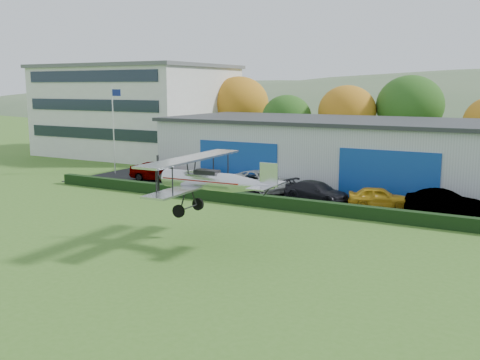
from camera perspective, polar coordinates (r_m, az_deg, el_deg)
The scene contains 15 objects.
ground at distance 22.55m, azimuth -12.65°, elevation -11.10°, with size 300.00×300.00×0.00m, color #3F6B22.
apron at distance 39.05m, azimuth 11.90°, elevation -2.14°, with size 48.00×9.00×0.05m, color black.
hedge at distance 34.52m, azimuth 9.51°, elevation -2.98°, with size 46.00×0.60×0.80m, color black.
hangar at distance 44.81m, azimuth 17.15°, elevation 2.56°, with size 40.60×12.60×5.30m.
office_block at distance 65.95m, azimuth -10.70°, elevation 7.24°, with size 20.60×15.60×10.40m.
flagpole at distance 50.85m, azimuth -13.06°, elevation 5.96°, with size 1.05×0.10×8.00m.
tree_belt at distance 57.79m, azimuth 15.96°, elevation 7.08°, with size 75.70×13.22×10.12m.
distant_hills at distance 158.06m, azimuth 22.25°, elevation 1.41°, with size 430.00×196.00×56.00m.
car_0 at distance 46.64m, azimuth -8.59°, elevation 0.96°, with size 1.96×4.88×1.66m, color gray.
car_1 at distance 43.08m, azimuth -4.04°, elevation 0.15°, with size 1.49×4.28×1.41m, color silver.
car_2 at distance 41.74m, azimuth 2.32°, elevation -0.09°, with size 2.49×5.40×1.50m, color silver.
car_3 at distance 38.05m, azimuth 8.05°, elevation -1.22°, with size 1.96×4.81×1.40m, color black.
car_4 at distance 37.06m, azimuth 14.36°, elevation -1.75°, with size 1.61×4.00×1.36m, color gold.
car_5 at distance 36.03m, azimuth 20.65°, elevation -2.26°, with size 1.64×4.71×1.55m, color gray.
biplane at distance 27.12m, azimuth -3.31°, elevation 0.09°, with size 6.84×7.81×2.93m.
Camera 1 is at (14.27, -15.54, 7.94)m, focal length 40.72 mm.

